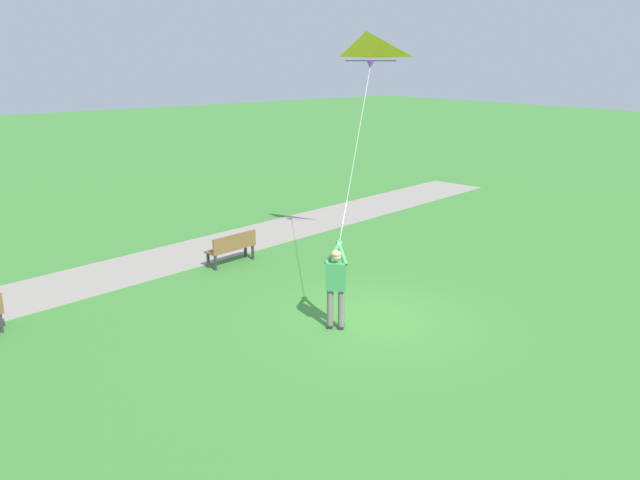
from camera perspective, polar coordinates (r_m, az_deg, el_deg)
ground_plane at (r=14.53m, az=4.84°, el=-6.98°), size 120.00×120.00×0.00m
walkway_path at (r=18.88m, az=-14.37°, el=-1.98°), size 6.74×32.03×0.02m
person_kite_flyer at (r=13.73m, az=1.41°, el=-3.62°), size 0.57×0.61×1.83m
flying_kite at (r=18.04m, az=4.06°, el=16.10°), size 3.98×4.16×4.41m
park_bench_near_walkway at (r=18.27m, az=-7.67°, el=-0.56°), size 0.64×1.55×0.88m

